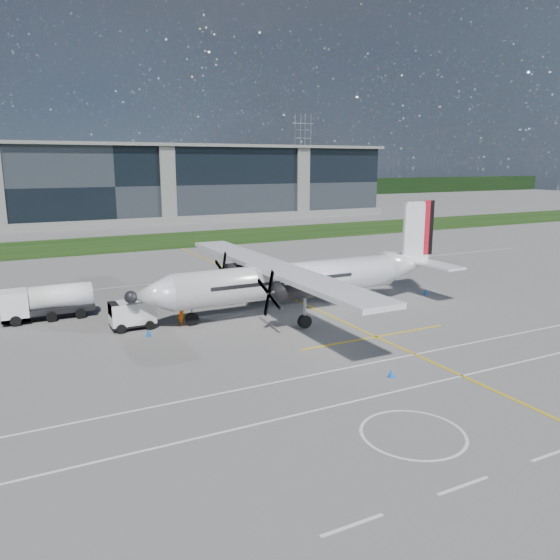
# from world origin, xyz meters

# --- Properties ---
(ground) EXTENTS (400.00, 400.00, 0.00)m
(ground) POSITION_xyz_m (0.00, 40.00, 0.00)
(ground) COLOR #5E5C59
(ground) RESTS_ON ground
(grass_strip) EXTENTS (400.00, 18.00, 0.04)m
(grass_strip) POSITION_xyz_m (0.00, 48.00, 0.02)
(grass_strip) COLOR black
(grass_strip) RESTS_ON ground
(terminal_building) EXTENTS (120.00, 20.00, 15.00)m
(terminal_building) POSITION_xyz_m (0.00, 80.00, 7.50)
(terminal_building) COLOR black
(terminal_building) RESTS_ON ground
(tree_line) EXTENTS (400.00, 6.00, 6.00)m
(tree_line) POSITION_xyz_m (0.00, 140.00, 3.00)
(tree_line) COLOR black
(tree_line) RESTS_ON ground
(pylon_east) EXTENTS (9.00, 4.60, 30.00)m
(pylon_east) POSITION_xyz_m (85.00, 150.00, 15.00)
(pylon_east) COLOR gray
(pylon_east) RESTS_ON ground
(yellow_taxiway_centerline) EXTENTS (0.20, 70.00, 0.01)m
(yellow_taxiway_centerline) POSITION_xyz_m (3.00, 10.00, 0.01)
(yellow_taxiway_centerline) COLOR yellow
(yellow_taxiway_centerline) RESTS_ON ground
(white_lane_line) EXTENTS (90.00, 0.15, 0.01)m
(white_lane_line) POSITION_xyz_m (0.00, -14.00, 0.01)
(white_lane_line) COLOR white
(white_lane_line) RESTS_ON ground
(turboprop_aircraft) EXTENTS (27.50, 28.52, 8.56)m
(turboprop_aircraft) POSITION_xyz_m (1.64, 2.49, 4.28)
(turboprop_aircraft) COLOR white
(turboprop_aircraft) RESTS_ON ground
(fuel_tanker_truck) EXTENTS (7.02, 2.28, 2.63)m
(fuel_tanker_truck) POSITION_xyz_m (-17.38, 9.22, 1.32)
(fuel_tanker_truck) COLOR white
(fuel_tanker_truck) RESTS_ON ground
(baggage_tug) EXTENTS (3.37, 2.02, 2.02)m
(baggage_tug) POSITION_xyz_m (-11.61, 3.77, 1.01)
(baggage_tug) COLOR white
(baggage_tug) RESTS_ON ground
(ground_crew_person) EXTENTS (0.72, 0.94, 2.16)m
(ground_crew_person) POSITION_xyz_m (-8.24, 2.87, 1.08)
(ground_crew_person) COLOR #F25907
(ground_crew_person) RESTS_ON ground
(safety_cone_tail) EXTENTS (0.36, 0.36, 0.50)m
(safety_cone_tail) POSITION_xyz_m (14.74, 2.14, 0.25)
(safety_cone_tail) COLOR blue
(safety_cone_tail) RESTS_ON ground
(safety_cone_nose_stbd) EXTENTS (0.36, 0.36, 0.50)m
(safety_cone_nose_stbd) POSITION_xyz_m (-10.67, 4.55, 0.25)
(safety_cone_nose_stbd) COLOR blue
(safety_cone_nose_stbd) RESTS_ON ground
(safety_cone_portwing) EXTENTS (0.36, 0.36, 0.50)m
(safety_cone_portwing) POSITION_xyz_m (-0.68, -12.27, 0.25)
(safety_cone_portwing) COLOR blue
(safety_cone_portwing) RESTS_ON ground
(safety_cone_nose_port) EXTENTS (0.36, 0.36, 0.50)m
(safety_cone_nose_port) POSITION_xyz_m (-11.06, 1.39, 0.25)
(safety_cone_nose_port) COLOR blue
(safety_cone_nose_port) RESTS_ON ground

